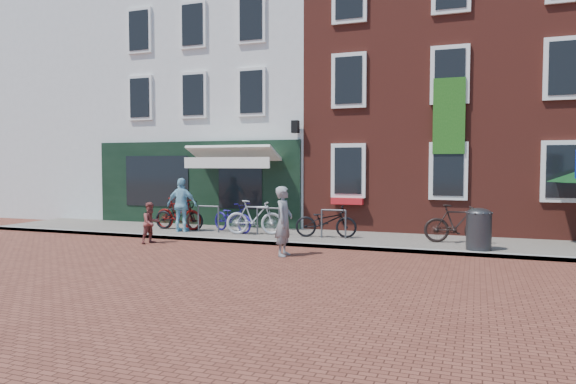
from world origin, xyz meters
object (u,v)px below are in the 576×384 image
(bicycle_3, at_px, (255,217))
(bicycle_4, at_px, (326,221))
(bicycle_0, at_px, (179,215))
(bicycle_1, at_px, (178,214))
(cafe_person, at_px, (182,205))
(bicycle_5, at_px, (457,224))
(woman, at_px, (284,221))
(boy, at_px, (151,223))
(litter_bin, at_px, (479,227))
(bicycle_2, at_px, (233,217))

(bicycle_3, bearing_deg, bicycle_4, -101.74)
(bicycle_0, bearing_deg, bicycle_1, 126.99)
(bicycle_0, relative_size, bicycle_4, 1.00)
(cafe_person, height_order, bicycle_0, cafe_person)
(bicycle_3, distance_m, bicycle_5, 5.76)
(woman, xyz_separation_m, boy, (-4.18, 0.61, -0.26))
(bicycle_0, height_order, bicycle_5, bicycle_5)
(litter_bin, xyz_separation_m, bicycle_5, (-0.55, 0.99, -0.05))
(woman, xyz_separation_m, bicycle_2, (-2.77, 2.87, -0.27))
(cafe_person, bearing_deg, bicycle_5, 177.88)
(cafe_person, bearing_deg, bicycle_1, -51.42)
(bicycle_3, bearing_deg, bicycle_0, 69.95)
(cafe_person, relative_size, bicycle_5, 0.98)
(bicycle_0, relative_size, bicycle_3, 1.03)
(litter_bin, height_order, bicycle_3, litter_bin)
(bicycle_4, bearing_deg, litter_bin, -111.34)
(bicycle_3, bearing_deg, bicycle_5, -102.22)
(bicycle_1, xyz_separation_m, bicycle_3, (2.77, -0.22, 0.00))
(woman, height_order, bicycle_1, woman)
(woman, xyz_separation_m, bicycle_3, (-1.91, 2.59, -0.22))
(bicycle_5, bearing_deg, bicycle_2, 80.93)
(boy, height_order, bicycle_0, boy)
(woman, height_order, bicycle_3, woman)
(woman, bearing_deg, bicycle_2, 40.54)
(boy, relative_size, bicycle_4, 0.65)
(bicycle_1, height_order, bicycle_2, bicycle_1)
(woman, bearing_deg, cafe_person, 57.15)
(bicycle_2, xyz_separation_m, bicycle_5, (6.61, 0.02, 0.05))
(cafe_person, xyz_separation_m, bicycle_2, (1.52, 0.45, -0.38))
(bicycle_1, relative_size, bicycle_3, 1.00)
(litter_bin, relative_size, bicycle_3, 0.64)
(bicycle_1, height_order, bicycle_4, bicycle_1)
(litter_bin, distance_m, bicycle_4, 4.20)
(bicycle_0, xyz_separation_m, bicycle_3, (2.75, -0.23, 0.05))
(litter_bin, height_order, bicycle_4, litter_bin)
(bicycle_0, height_order, bicycle_1, bicycle_1)
(bicycle_2, height_order, bicycle_3, bicycle_3)
(litter_bin, height_order, bicycle_5, litter_bin)
(woman, xyz_separation_m, bicycle_5, (3.84, 2.89, -0.22))
(litter_bin, height_order, boy, litter_bin)
(litter_bin, distance_m, bicycle_3, 6.33)
(woman, height_order, boy, woman)
(bicycle_3, relative_size, bicycle_5, 1.00)
(litter_bin, height_order, cafe_person, cafe_person)
(bicycle_3, height_order, bicycle_4, bicycle_3)
(bicycle_3, bearing_deg, cafe_person, 79.06)
(bicycle_1, bearing_deg, bicycle_4, -87.42)
(cafe_person, xyz_separation_m, bicycle_5, (8.13, 0.47, -0.32))
(woman, xyz_separation_m, bicycle_4, (0.27, 2.72, -0.27))
(woman, distance_m, bicycle_4, 2.75)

